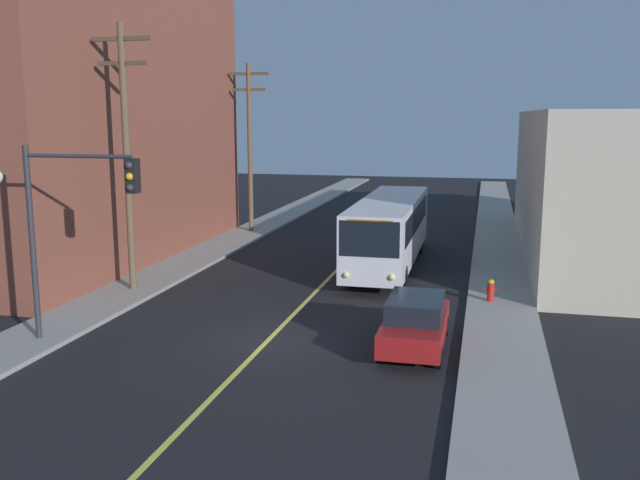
% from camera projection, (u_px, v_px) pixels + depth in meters
% --- Properties ---
extents(ground_plane, '(120.00, 120.00, 0.00)m').
position_uv_depth(ground_plane, '(267.00, 341.00, 21.83)').
color(ground_plane, black).
extents(sidewalk_left, '(2.50, 90.00, 0.15)m').
position_uv_depth(sidewalk_left, '(187.00, 263.00, 33.05)').
color(sidewalk_left, gray).
rests_on(sidewalk_left, ground).
extents(sidewalk_right, '(2.50, 90.00, 0.15)m').
position_uv_depth(sidewalk_right, '(499.00, 279.00, 29.71)').
color(sidewalk_right, gray).
rests_on(sidewalk_right, ground).
extents(lane_stripe_center, '(0.16, 60.00, 0.01)m').
position_uv_depth(lane_stripe_center, '(355.00, 251.00, 36.18)').
color(lane_stripe_center, '#D8CC4C').
rests_on(lane_stripe_center, ground).
extents(building_left_brick, '(10.00, 20.05, 13.72)m').
position_uv_depth(building_left_brick, '(69.00, 119.00, 33.80)').
color(building_left_brick, brown).
rests_on(building_left_brick, ground).
extents(city_bus, '(2.65, 12.18, 3.20)m').
position_uv_depth(city_bus, '(389.00, 228.00, 32.30)').
color(city_bus, silver).
rests_on(city_bus, ground).
extents(parked_car_red, '(1.83, 4.41, 1.62)m').
position_uv_depth(parked_car_red, '(415.00, 322.00, 20.99)').
color(parked_car_red, maroon).
rests_on(parked_car_red, ground).
extents(utility_pole_near, '(2.40, 0.28, 10.33)m').
position_uv_depth(utility_pole_near, '(126.00, 147.00, 26.86)').
color(utility_pole_near, brown).
rests_on(utility_pole_near, sidewalk_left).
extents(utility_pole_mid, '(2.40, 0.28, 9.86)m').
position_uv_depth(utility_pole_mid, '(250.00, 140.00, 40.85)').
color(utility_pole_mid, brown).
rests_on(utility_pole_mid, sidewalk_left).
extents(traffic_signal_left_corner, '(3.75, 0.48, 6.00)m').
position_uv_depth(traffic_signal_left_corner, '(74.00, 208.00, 20.61)').
color(traffic_signal_left_corner, '#2D2D33').
rests_on(traffic_signal_left_corner, sidewalk_left).
extents(fire_hydrant, '(0.44, 0.26, 0.84)m').
position_uv_depth(fire_hydrant, '(491.00, 290.00, 25.90)').
color(fire_hydrant, red).
rests_on(fire_hydrant, sidewalk_right).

